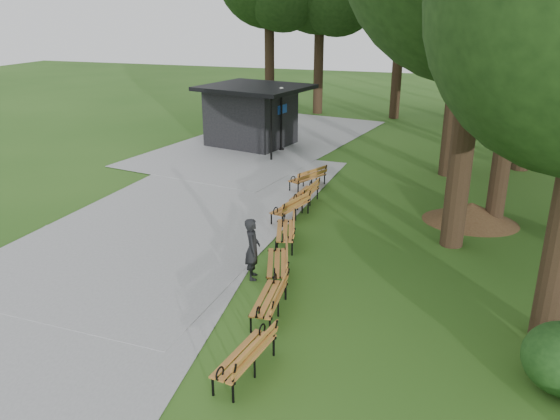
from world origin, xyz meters
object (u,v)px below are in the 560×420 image
(bench_0, at_px, (245,356))
(kiosk, at_px, (251,115))
(bench_3, at_px, (285,231))
(lawn_tree_1, at_px, (523,12))
(bench_1, at_px, (269,299))
(lamp_post, at_px, (281,106))
(person, at_px, (253,249))
(bench_4, at_px, (290,207))
(bench_6, at_px, (308,178))
(bench_5, at_px, (304,194))
(bench_2, at_px, (277,263))
(dirt_mound, at_px, (471,212))

(bench_0, bearing_deg, kiosk, -151.05)
(kiosk, bearing_deg, bench_3, -51.41)
(lawn_tree_1, bearing_deg, bench_1, -123.35)
(lamp_post, distance_m, bench_1, 16.10)
(person, height_order, lawn_tree_1, lawn_tree_1)
(bench_4, relative_size, bench_6, 1.00)
(kiosk, distance_m, lawn_tree_1, 15.22)
(kiosk, distance_m, bench_5, 9.87)
(person, xyz_separation_m, lawn_tree_1, (6.28, 6.24, 5.87))
(kiosk, distance_m, bench_2, 15.43)
(bench_4, xyz_separation_m, lawn_tree_1, (6.62, 1.75, 6.29))
(bench_1, bearing_deg, bench_5, -175.67)
(bench_1, distance_m, bench_6, 9.87)
(bench_5, bearing_deg, person, 7.12)
(person, bearing_deg, kiosk, 1.06)
(bench_1, relative_size, bench_4, 1.00)
(person, xyz_separation_m, bench_3, (0.14, 2.42, -0.41))
(bench_3, height_order, bench_4, same)
(bench_2, height_order, bench_6, same)
(person, height_order, bench_4, person)
(kiosk, height_order, bench_4, kiosk)
(kiosk, xyz_separation_m, bench_5, (5.28, -8.27, -1.13))
(bench_5, relative_size, lawn_tree_1, 0.20)
(lamp_post, xyz_separation_m, bench_5, (3.37, -7.57, -1.84))
(bench_4, bearing_deg, bench_3, 28.64)
(person, bearing_deg, bench_6, -15.07)
(lamp_post, relative_size, bench_5, 1.67)
(lamp_post, bearing_deg, dirt_mound, -38.90)
(bench_3, relative_size, bench_6, 1.00)
(person, xyz_separation_m, lamp_post, (-3.65, 13.59, 1.43))
(bench_5, bearing_deg, bench_6, -163.06)
(bench_2, distance_m, bench_4, 4.40)
(bench_3, distance_m, bench_4, 2.13)
(kiosk, height_order, bench_6, kiosk)
(kiosk, height_order, dirt_mound, kiosk)
(dirt_mound, height_order, bench_4, bench_4)
(bench_2, bearing_deg, bench_6, 171.93)
(bench_6, height_order, lawn_tree_1, lawn_tree_1)
(lamp_post, relative_size, bench_0, 1.67)
(person, bearing_deg, bench_2, -92.41)
(dirt_mound, distance_m, bench_6, 6.53)
(person, relative_size, bench_6, 0.90)
(kiosk, height_order, lawn_tree_1, lawn_tree_1)
(bench_0, relative_size, bench_3, 1.00)
(bench_4, bearing_deg, bench_1, 28.38)
(dirt_mound, bearing_deg, bench_2, -129.50)
(bench_2, bearing_deg, bench_4, 174.90)
(bench_5, bearing_deg, kiosk, -142.96)
(bench_5, height_order, bench_6, same)
(bench_6, bearing_deg, person, 30.00)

